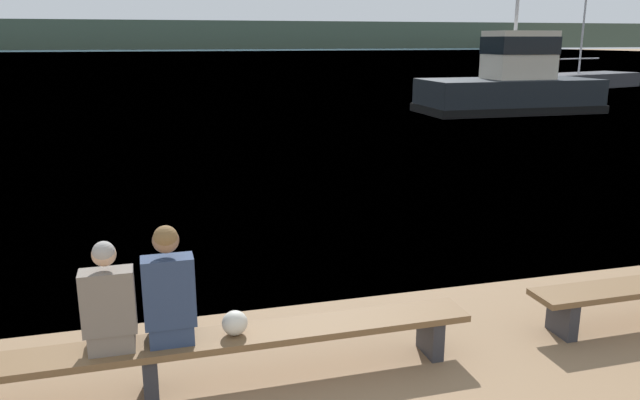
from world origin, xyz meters
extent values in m
plane|color=#5684A3|center=(0.00, 124.75, 0.00)|extent=(240.00, 240.00, 0.00)
cube|color=#384233|center=(0.00, 194.94, 4.10)|extent=(600.00, 12.00, 8.21)
cube|color=brown|center=(-0.70, 3.30, 0.42)|extent=(5.81, 0.44, 0.06)
cube|color=#2D2D33|center=(1.90, 3.30, 0.20)|extent=(0.12, 0.37, 0.39)
cube|color=#2D2D33|center=(-0.70, 3.30, 0.20)|extent=(0.12, 0.37, 0.39)
cube|color=#70665B|center=(-0.99, 3.37, 0.54)|extent=(0.37, 0.38, 0.17)
cube|color=#70665B|center=(-0.99, 3.28, 0.90)|extent=(0.42, 0.22, 0.53)
sphere|color=tan|center=(-0.99, 3.28, 1.30)|extent=(0.19, 0.19, 0.19)
sphere|color=gray|center=(-0.99, 3.27, 1.32)|extent=(0.18, 0.18, 0.18)
cube|color=navy|center=(-0.51, 3.37, 0.54)|extent=(0.37, 0.38, 0.17)
cube|color=navy|center=(-0.51, 3.28, 0.93)|extent=(0.42, 0.22, 0.60)
sphere|color=#846047|center=(-0.51, 3.28, 1.37)|extent=(0.22, 0.22, 0.22)
sphere|color=brown|center=(-0.51, 3.27, 1.40)|extent=(0.20, 0.20, 0.20)
ellipsoid|color=beige|center=(0.03, 3.30, 0.57)|extent=(0.22, 0.20, 0.22)
cube|color=black|center=(13.94, 21.26, 0.68)|extent=(7.26, 3.17, 1.35)
cube|color=black|center=(13.94, 21.26, 0.16)|extent=(7.40, 3.29, 0.32)
cube|color=beige|center=(14.30, 21.25, 2.31)|extent=(2.55, 1.87, 1.92)
cube|color=black|center=(14.30, 21.25, 2.70)|extent=(2.60, 1.93, 0.69)
cylinder|color=#B2B2B7|center=(14.04, 21.25, 4.43)|extent=(0.14, 0.14, 2.32)
cube|color=#333338|center=(25.88, 31.96, 0.43)|extent=(8.38, 4.56, 0.87)
cylinder|color=#B7B7BC|center=(25.49, 31.86, 5.15)|extent=(0.12, 0.12, 8.56)
cylinder|color=#B7B7BC|center=(25.49, 31.86, 1.77)|extent=(3.49, 1.00, 0.08)
cube|color=#2D2D33|center=(3.38, 3.30, 0.20)|extent=(0.12, 0.37, 0.39)
camera|label=1|loc=(-0.60, -1.68, 2.95)|focal=35.00mm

